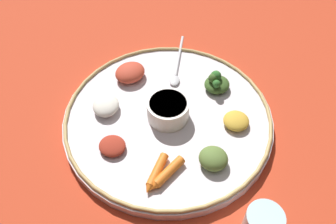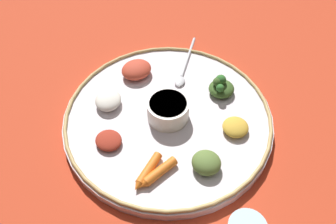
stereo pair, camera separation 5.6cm
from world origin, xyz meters
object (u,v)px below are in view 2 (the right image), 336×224
(center_bowl, at_px, (168,109))
(greens_pile, at_px, (221,87))
(carrot_near_spoon, at_px, (147,171))
(spoon, at_px, (184,69))
(carrot_outer, at_px, (158,173))

(center_bowl, relative_size, greens_pile, 1.25)
(center_bowl, bearing_deg, greens_pile, 87.33)
(greens_pile, relative_size, carrot_near_spoon, 0.84)
(greens_pile, bearing_deg, spoon, -165.80)
(greens_pile, bearing_deg, carrot_outer, -65.97)
(greens_pile, distance_m, carrot_outer, 0.26)
(center_bowl, bearing_deg, spoon, 131.88)
(center_bowl, xyz_separation_m, greens_pile, (0.01, 0.14, -0.01))
(carrot_near_spoon, bearing_deg, carrot_outer, 44.38)
(carrot_near_spoon, bearing_deg, center_bowl, 131.30)
(spoon, height_order, carrot_outer, carrot_outer)
(center_bowl, bearing_deg, carrot_near_spoon, -48.70)
(spoon, xyz_separation_m, greens_pile, (0.11, 0.03, 0.01))
(center_bowl, bearing_deg, carrot_outer, -40.80)
(spoon, bearing_deg, greens_pile, 14.20)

